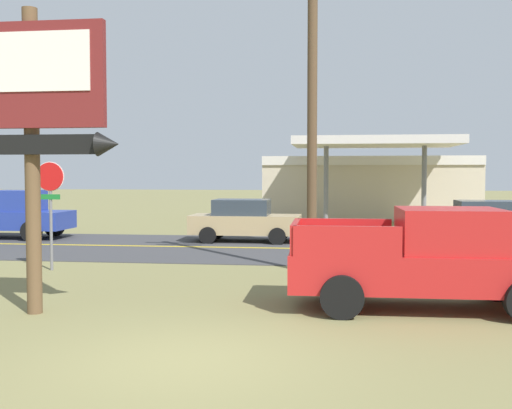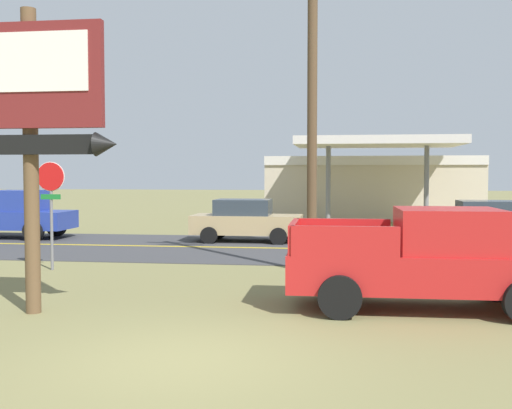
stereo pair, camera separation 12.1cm
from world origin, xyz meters
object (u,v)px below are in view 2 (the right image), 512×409
Objects in this scene: pickup_red_parked_on_lawn at (427,260)px; car_black_near_lane at (492,223)px; utility_pole at (312,84)px; car_tan_mid_lane at (246,220)px; motel_sign at (30,107)px; gas_station at (371,185)px; pickup_blue_on_road at (9,215)px; stop_sign at (51,196)px.

pickup_red_parked_on_lawn reaches higher than car_black_near_lane.
utility_pole reaches higher than car_tan_mid_lane.
car_tan_mid_lane is (2.07, 12.61, -3.02)m from motel_sign.
motel_sign reaches higher than gas_station.
pickup_blue_on_road is at bearing 150.84° from utility_pole.
pickup_red_parked_on_lawn is at bearing 11.08° from motel_sign.
pickup_red_parked_on_lawn is at bearing -64.83° from car_tan_mid_lane.
pickup_blue_on_road is (-15.00, 11.18, 0.00)m from pickup_red_parked_on_lawn.
motel_sign is 15.04m from pickup_blue_on_road.
car_black_near_lane is at bearing 0.00° from pickup_blue_on_road.
motel_sign is at bearing -58.67° from pickup_blue_on_road.
utility_pole is at bearing -67.97° from car_tan_mid_lane.
motel_sign reaches higher than car_black_near_lane.
utility_pole is (7.03, 0.54, 2.95)m from stop_sign.
utility_pole reaches higher than gas_station.
motel_sign reaches higher than pickup_red_parked_on_lawn.
car_tan_mid_lane is (9.75, 0.00, -0.13)m from pickup_blue_on_road.
utility_pole reaches higher than car_black_near_lane.
motel_sign is at bearing -106.00° from gas_station.
motel_sign reaches higher than stop_sign.
car_tan_mid_lane is at bearing 80.68° from motel_sign.
gas_station reaches higher than car_tan_mid_lane.
gas_station is 2.31× the size of pickup_blue_on_road.
gas_station is (2.54, 20.41, -3.03)m from utility_pole.
gas_station is at bearing 65.44° from stop_sign.
pickup_blue_on_road is at bearing -180.00° from car_black_near_lane.
pickup_red_parked_on_lawn is at bearing -20.93° from stop_sign.
pickup_red_parked_on_lawn reaches higher than car_tan_mid_lane.
car_tan_mid_lane is (-9.07, 0.00, 0.00)m from car_black_near_lane.
stop_sign reaches higher than car_tan_mid_lane.
motel_sign is 1.09× the size of pickup_red_parked_on_lawn.
utility_pole reaches higher than pickup_blue_on_road.
motel_sign is 13.13m from car_tan_mid_lane.
pickup_blue_on_road is (-5.55, 7.56, -1.06)m from stop_sign.
pickup_blue_on_road is 9.75m from car_tan_mid_lane.
pickup_red_parked_on_lawn is 1.24× the size of car_tan_mid_lane.
pickup_blue_on_road is at bearing 126.28° from stop_sign.
pickup_red_parked_on_lawn is at bearing -108.84° from car_black_near_lane.
pickup_red_parked_on_lawn is at bearing -90.30° from gas_station.
car_tan_mid_lane is (-5.38, -13.39, -1.11)m from gas_station.
car_black_near_lane and car_tan_mid_lane have the same top height.
car_tan_mid_lane is (-5.25, 11.18, -0.13)m from pickup_red_parked_on_lawn.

